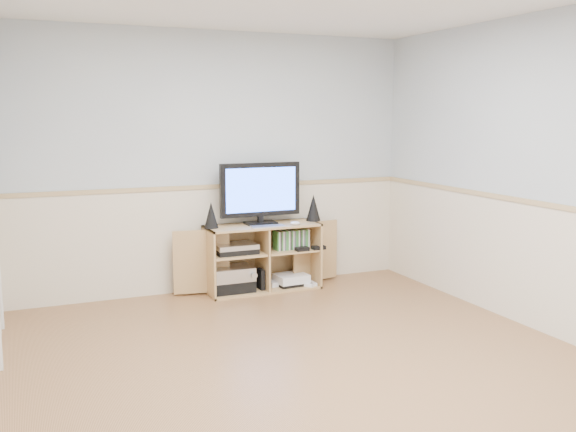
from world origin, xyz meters
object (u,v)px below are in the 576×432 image
at_px(game_consoles, 290,280).
at_px(keyboard, 268,226).
at_px(monitor, 260,191).
at_px(media_cabinet, 261,256).

bearing_deg(game_consoles, keyboard, -155.88).
xyz_separation_m(monitor, game_consoles, (0.29, -0.06, -0.90)).
relative_size(media_cabinet, game_consoles, 3.83).
relative_size(monitor, keyboard, 2.55).
bearing_deg(media_cabinet, monitor, -90.00).
height_order(media_cabinet, monitor, monitor).
relative_size(media_cabinet, monitor, 2.13).
bearing_deg(game_consoles, monitor, 168.06).
relative_size(monitor, game_consoles, 1.79).
bearing_deg(monitor, keyboard, -89.21).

